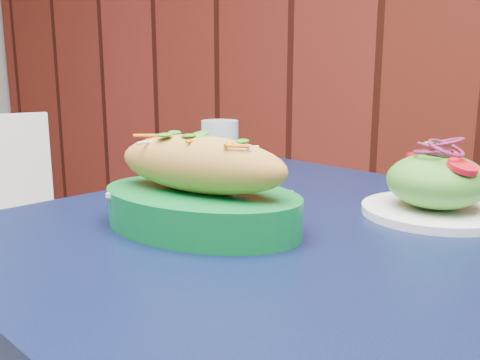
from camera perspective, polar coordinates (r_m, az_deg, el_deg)
The scene contains 4 objects.
cafe_table at distance 0.74m, azimuth 7.55°, elevation -11.84°, with size 0.94×0.94×0.75m.
banh_mi_basket at distance 0.71m, azimuth -4.25°, elevation -1.05°, with size 0.29×0.20×0.13m.
salad_plate at distance 0.82m, azimuth 20.22°, elevation -0.67°, with size 0.21×0.21×0.11m.
water_glass at distance 1.01m, azimuth -2.15°, elevation 3.17°, with size 0.07×0.07×0.11m, color silver.
Camera 1 is at (0.73, 0.86, 0.96)m, focal length 40.00 mm.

